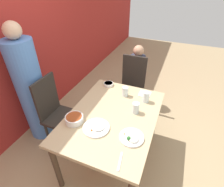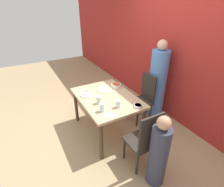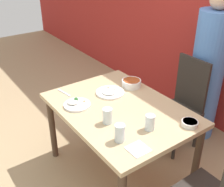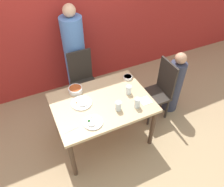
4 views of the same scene
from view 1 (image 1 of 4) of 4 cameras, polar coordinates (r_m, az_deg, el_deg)
name	(u,v)px [view 1 (image 1 of 4)]	position (r m, az deg, el deg)	size (l,w,h in m)	color
ground_plane	(113,156)	(2.46, 0.23, -19.77)	(10.00, 10.00, 0.00)	tan
dining_table	(113,120)	(1.96, 0.27, -8.80)	(1.26, 0.92, 0.73)	tan
chair_adult_spot	(56,111)	(2.41, -17.75, -5.50)	(0.40, 0.40, 0.97)	#2D2823
chair_child_spot	(131,86)	(2.80, 6.30, 2.45)	(0.40, 0.40, 0.97)	#2D2823
person_adult	(32,91)	(2.48, -24.75, 0.71)	(0.34, 0.34, 1.60)	#5184D1
person_child	(136,78)	(3.04, 7.88, 4.99)	(0.24, 0.24, 1.08)	#33384C
bowl_curry	(74,119)	(1.85, -12.21, -8.07)	(0.19, 0.19, 0.07)	white
plate_rice_adult	(132,138)	(1.67, 6.46, -14.12)	(0.23, 0.23, 0.05)	white
plate_rice_child	(97,127)	(1.76, -5.05, -10.97)	(0.27, 0.27, 0.04)	white
bowl_rice_small	(109,84)	(2.37, -1.15, 3.13)	(0.13, 0.13, 0.04)	white
glass_water_tall	(125,92)	(2.15, 4.32, 0.64)	(0.07, 0.07, 0.12)	silver
glass_water_short	(136,108)	(1.91, 7.76, -4.70)	(0.08, 0.08, 0.13)	silver
glass_water_center	(146,97)	(2.08, 11.04, -1.13)	(0.07, 0.07, 0.13)	silver
napkin_folded	(145,94)	(2.24, 10.64, -0.10)	(0.14, 0.14, 0.01)	white
fork_steel	(120,161)	(1.53, 2.65, -21.22)	(0.18, 0.05, 0.01)	silver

